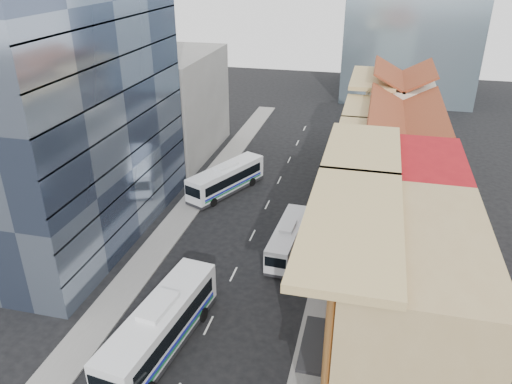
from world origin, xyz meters
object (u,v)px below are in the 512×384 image
(shophouse_tan, at_px, (406,318))
(bus_left_far, at_px, (226,178))
(office_tower, at_px, (63,87))
(bus_left_near, at_px, (160,326))
(bus_right, at_px, (288,238))

(shophouse_tan, bearing_deg, bus_left_far, 126.80)
(office_tower, xyz_separation_m, bus_left_near, (14.53, -14.13, -12.96))
(office_tower, height_order, bus_left_far, office_tower)
(shophouse_tan, height_order, bus_right, shophouse_tan)
(shophouse_tan, xyz_separation_m, bus_left_far, (-19.50, 26.07, -4.19))
(bus_left_near, xyz_separation_m, bus_right, (6.51, 14.93, -0.51))
(office_tower, relative_size, bus_right, 3.15)
(shophouse_tan, height_order, bus_left_far, shophouse_tan)
(shophouse_tan, xyz_separation_m, bus_right, (-9.96, 14.80, -4.47))
(bus_right, bearing_deg, office_tower, -174.86)
(shophouse_tan, xyz_separation_m, office_tower, (-31.00, 14.00, 9.00))
(bus_left_far, bearing_deg, office_tower, -109.16)
(office_tower, distance_m, bus_left_near, 24.06)
(shophouse_tan, relative_size, office_tower, 0.47)
(bus_left_near, distance_m, bus_left_far, 26.37)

